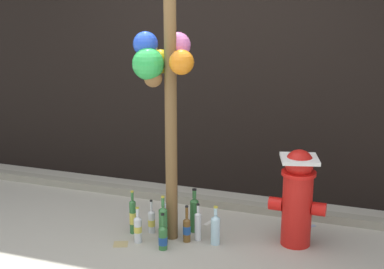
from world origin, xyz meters
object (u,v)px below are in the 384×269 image
(fire_hydrant, at_px, (298,196))
(bottle_8, at_px, (133,216))
(bottle_7, at_px, (138,228))
(bottle_6, at_px, (163,237))
(memorial_post, at_px, (164,43))
(bottle_1, at_px, (198,225))
(bottle_4, at_px, (169,216))
(bottle_5, at_px, (187,229))
(bottle_2, at_px, (163,224))
(bottle_3, at_px, (152,221))
(bottle_9, at_px, (215,229))
(bottle_0, at_px, (194,214))

(fire_hydrant, xyz_separation_m, bottle_8, (-1.39, -0.27, -0.27))
(bottle_7, bearing_deg, bottle_6, -11.45)
(memorial_post, bearing_deg, bottle_8, -175.22)
(bottle_1, xyz_separation_m, bottle_4, (-0.28, 0.05, 0.02))
(bottle_5, xyz_separation_m, bottle_6, (-0.14, -0.20, -0.01))
(fire_hydrant, bearing_deg, bottle_2, -162.13)
(bottle_3, bearing_deg, memorial_post, -14.86)
(memorial_post, relative_size, bottle_9, 8.55)
(bottle_7, bearing_deg, bottle_1, 24.36)
(bottle_7, height_order, bottle_9, bottle_9)
(bottle_2, bearing_deg, bottle_5, 22.68)
(bottle_0, distance_m, bottle_2, 0.34)
(bottle_1, height_order, bottle_5, bottle_1)
(bottle_0, bearing_deg, bottle_5, -88.09)
(bottle_5, distance_m, bottle_6, 0.24)
(bottle_1, distance_m, bottle_7, 0.51)
(memorial_post, distance_m, bottle_0, 1.53)
(bottle_0, height_order, bottle_7, bottle_0)
(bottle_2, relative_size, bottle_8, 1.05)
(memorial_post, distance_m, bottle_9, 1.59)
(fire_hydrant, distance_m, bottle_5, 0.97)
(fire_hydrant, distance_m, bottle_4, 1.13)
(memorial_post, height_order, bottle_4, memorial_post)
(bottle_4, bearing_deg, bottle_0, 28.18)
(bottle_1, distance_m, bottle_4, 0.29)
(bottle_6, bearing_deg, bottle_5, 56.18)
(memorial_post, relative_size, bottle_4, 7.73)
(bottle_1, xyz_separation_m, bottle_6, (-0.22, -0.26, -0.03))
(bottle_3, xyz_separation_m, bottle_9, (0.60, -0.03, 0.03))
(bottle_3, bearing_deg, bottle_1, -1.31)
(bottle_9, bearing_deg, bottle_4, 171.12)
(bottle_4, relative_size, bottle_8, 0.95)
(bottle_0, xyz_separation_m, bottle_4, (-0.20, -0.11, -0.01))
(bottle_9, bearing_deg, memorial_post, -178.65)
(bottle_1, relative_size, bottle_3, 1.09)
(bottle_3, relative_size, bottle_4, 0.81)
(bottle_1, distance_m, bottle_2, 0.30)
(bottle_5, xyz_separation_m, bottle_8, (-0.51, 0.00, 0.04))
(bottle_2, xyz_separation_m, bottle_3, (-0.17, 0.15, -0.06))
(bottle_1, bearing_deg, fire_hydrant, 14.50)
(fire_hydrant, bearing_deg, bottle_6, -155.22)
(bottle_1, bearing_deg, bottle_5, -143.48)
(fire_hydrant, xyz_separation_m, bottle_5, (-0.88, -0.27, -0.32))
(memorial_post, bearing_deg, bottle_7, -136.48)
(bottle_5, bearing_deg, memorial_post, 172.24)
(bottle_8, bearing_deg, bottle_7, -52.05)
(memorial_post, xyz_separation_m, bottle_2, (0.01, -0.10, -1.50))
(memorial_post, distance_m, bottle_3, 1.57)
(bottle_0, height_order, bottle_9, bottle_0)
(bottle_2, bearing_deg, bottle_4, 96.22)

